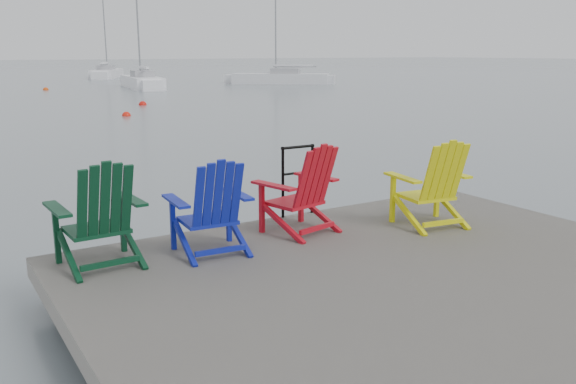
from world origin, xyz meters
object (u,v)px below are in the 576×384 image
buoy_a (126,116)px  chair_red (303,189)px  handrail (298,174)px  chair_green (99,214)px  sailboat_near (142,83)px  buoy_c (143,105)px  buoy_d (46,90)px  chair_blue (212,206)px  sailboat_far (281,79)px  sailboat_mid (107,74)px  chair_yellow (433,183)px

buoy_a → chair_red: bearing=-101.1°
handrail → chair_green: chair_green is taller
handrail → sailboat_near: size_ratio=0.09×
handrail → chair_red: 0.78m
buoy_c → buoy_d: bearing=96.6°
chair_blue → sailboat_far: size_ratio=0.09×
chair_green → chair_red: chair_green is taller
sailboat_near → sailboat_mid: (2.67, 18.65, -0.00)m
sailboat_near → chair_blue: bearing=-99.1°
chair_yellow → buoy_a: 19.47m
chair_green → chair_red: size_ratio=1.02×
chair_red → buoy_c: size_ratio=2.66×
chair_green → buoy_d: chair_green is taller
chair_blue → chair_red: (1.20, 0.15, 0.01)m
chair_green → sailboat_far: bearing=54.5°
chair_blue → buoy_c: (7.13, 23.54, -1.01)m
buoy_c → sailboat_mid: bearing=77.3°
chair_yellow → sailboat_near: bearing=84.9°
sailboat_near → sailboat_far: (11.35, -0.39, -0.00)m
sailboat_mid → sailboat_far: sailboat_mid is taller
handrail → sailboat_mid: 56.75m
chair_red → buoy_c: chair_red is taller
chair_green → buoy_d: bearing=78.2°
buoy_d → chair_yellow: bearing=-94.0°
sailboat_far → buoy_a: size_ratio=30.02×
chair_yellow → sailboat_far: size_ratio=0.10×
sailboat_near → sailboat_mid: 18.84m
sailboat_far → buoy_a: bearing=174.7°
buoy_c → buoy_d: (-1.73, 14.84, 0.00)m
chair_blue → buoy_d: 38.77m
buoy_c → chair_blue: bearing=-106.8°
chair_green → buoy_a: bearing=70.1°
sailboat_mid → buoy_c: 33.37m
buoy_a → buoy_d: buoy_d is taller
chair_blue → sailboat_near: 39.26m
handrail → buoy_a: (3.31, 18.04, -1.04)m
buoy_c → buoy_d: 14.94m
sailboat_near → buoy_c: size_ratio=26.61×
chair_yellow → buoy_a: size_ratio=2.94×
chair_green → sailboat_near: size_ratio=0.10×
chair_blue → sailboat_near: size_ratio=0.10×
chair_blue → buoy_d: (5.40, 38.38, -1.01)m
buoy_d → sailboat_far: bearing=-4.3°
chair_green → sailboat_far: sailboat_far is taller
chair_yellow → sailboat_near: sailboat_near is taller
chair_green → chair_blue: (1.08, -0.20, -0.03)m
chair_green → chair_blue: chair_green is taller
chair_red → sailboat_near: size_ratio=0.10×
sailboat_mid → sailboat_far: bearing=-41.0°
buoy_c → buoy_d: size_ratio=1.03×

